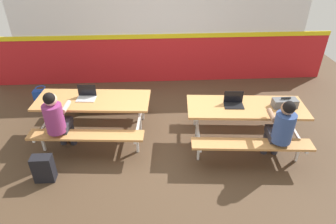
# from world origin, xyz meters

# --- Properties ---
(ground_plane) EXTENTS (10.00, 10.00, 0.02)m
(ground_plane) POSITION_xyz_m (0.00, 0.00, -0.01)
(ground_plane) COLOR #4C3826
(accent_backdrop) EXTENTS (8.00, 0.14, 2.60)m
(accent_backdrop) POSITION_xyz_m (0.00, 2.44, 1.25)
(accent_backdrop) COLOR red
(accent_backdrop) RESTS_ON ground
(picnic_table_left) EXTENTS (2.03, 1.70, 0.74)m
(picnic_table_left) POSITION_xyz_m (-1.31, 0.23, 0.58)
(picnic_table_left) COLOR tan
(picnic_table_left) RESTS_ON ground
(picnic_table_right) EXTENTS (2.03, 1.70, 0.74)m
(picnic_table_right) POSITION_xyz_m (1.31, -0.16, 0.58)
(picnic_table_right) COLOR tan
(picnic_table_right) RESTS_ON ground
(student_nearer) EXTENTS (0.38, 0.53, 1.21)m
(student_nearer) POSITION_xyz_m (-1.80, -0.29, 0.71)
(student_nearer) COLOR #2D2D38
(student_nearer) RESTS_ON ground
(student_further) EXTENTS (0.38, 0.53, 1.21)m
(student_further) POSITION_xyz_m (1.68, -0.75, 0.71)
(student_further) COLOR #2D2D38
(student_further) RESTS_ON ground
(laptop_silver) EXTENTS (0.34, 0.24, 0.22)m
(laptop_silver) POSITION_xyz_m (-1.41, 0.28, 0.79)
(laptop_silver) COLOR silver
(laptop_silver) RESTS_ON picnic_table_left
(laptop_dark) EXTENTS (0.34, 0.24, 0.22)m
(laptop_dark) POSITION_xyz_m (1.10, -0.10, 0.79)
(laptop_dark) COLOR black
(laptop_dark) RESTS_ON picnic_table_right
(toolbox_grey) EXTENTS (0.40, 0.18, 0.18)m
(toolbox_grey) POSITION_xyz_m (1.93, -0.21, 0.81)
(toolbox_grey) COLOR #595B60
(toolbox_grey) RESTS_ON picnic_table_right
(backpack_dark) EXTENTS (0.30, 0.22, 0.44)m
(backpack_dark) POSITION_xyz_m (-1.72, 1.11, 0.22)
(backpack_dark) COLOR #3F724C
(backpack_dark) RESTS_ON ground
(tote_bag_bright) EXTENTS (0.34, 0.21, 0.43)m
(tote_bag_bright) POSITION_xyz_m (-2.61, 1.35, 0.19)
(tote_bag_bright) COLOR #1E47B2
(tote_bag_bright) RESTS_ON ground
(satchel_spare) EXTENTS (0.30, 0.22, 0.44)m
(satchel_spare) POSITION_xyz_m (-1.93, -0.91, 0.22)
(satchel_spare) COLOR black
(satchel_spare) RESTS_ON ground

